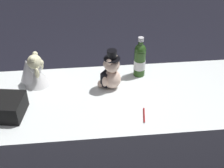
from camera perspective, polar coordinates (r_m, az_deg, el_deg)
The scene contains 5 objects.
reception_table at distance 2.29m, azimuth 0.00°, elevation -9.89°, with size 2.04×0.77×0.76m, color white.
teddy_bear_groom at distance 2.05m, azimuth -0.26°, elevation 2.06°, with size 0.16×0.16×0.29m.
teddy_bear_bride at distance 2.17m, azimuth -14.57°, elevation 2.31°, with size 0.23×0.19×0.24m.
champagne_bottle at distance 2.19m, azimuth 5.27°, elevation 4.65°, with size 0.08×0.08×0.31m.
signing_pen at distance 1.88m, azimuth 6.09°, elevation -6.00°, with size 0.03×0.14×0.01m.
Camera 1 is at (0.16, 1.60, 2.01)m, focal length 48.33 mm.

